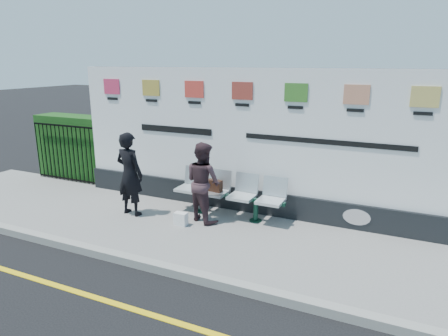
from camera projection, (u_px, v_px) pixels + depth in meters
name	position (u px, v px, depth m)	size (l,w,h in m)	color
ground	(105.00, 301.00, 5.58)	(80.00, 80.00, 0.00)	black
pavement	(192.00, 230.00, 7.76)	(14.00, 3.00, 0.12)	gray
kerb	(147.00, 264.00, 6.44)	(14.00, 0.18, 0.14)	gray
yellow_line	(105.00, 301.00, 5.58)	(14.00, 0.10, 0.01)	yellow
billboard	(243.00, 151.00, 8.39)	(8.00, 0.30, 3.00)	black
hedge	(78.00, 147.00, 10.95)	(2.35, 0.70, 1.70)	#184615
railing	(66.00, 153.00, 10.58)	(2.05, 0.06, 1.54)	black
bench	(228.00, 205.00, 8.26)	(2.33, 0.60, 0.50)	silver
woman_left	(130.00, 174.00, 8.22)	(0.64, 0.42, 1.75)	black
woman_right	(203.00, 182.00, 7.93)	(0.78, 0.61, 1.61)	#3A262B
handbag_brown	(215.00, 186.00, 8.29)	(0.31, 0.13, 0.24)	black
carrier_bag_white	(181.00, 219.00, 7.84)	(0.26, 0.15, 0.26)	white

